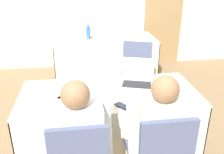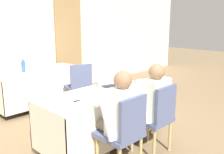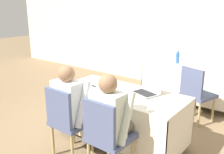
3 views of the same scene
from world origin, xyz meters
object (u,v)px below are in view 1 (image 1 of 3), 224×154
at_px(person_white_shirt, 157,131).
at_px(laptop, 137,80).
at_px(water_bottle, 88,31).
at_px(person_checkered_shirt, 78,138).
at_px(cell_phone, 122,106).
at_px(chair_far_spare, 138,66).

bearing_deg(person_white_shirt, laptop, -90.02).
distance_m(laptop, water_bottle, 1.94).
relative_size(water_bottle, person_white_shirt, 0.24).
height_order(laptop, person_white_shirt, person_white_shirt).
xyz_separation_m(water_bottle, person_checkered_shirt, (-0.20, -2.63, -0.20)).
bearing_deg(cell_phone, person_white_shirt, -89.20).
distance_m(chair_far_spare, person_checkered_shirt, 2.04).
relative_size(water_bottle, chair_far_spare, 0.31).
height_order(chair_far_spare, person_white_shirt, person_white_shirt).
xyz_separation_m(cell_phone, water_bottle, (-0.18, 2.32, 0.13)).
bearing_deg(person_checkered_shirt, laptop, -130.13).
bearing_deg(person_white_shirt, water_bottle, -81.08).
xyz_separation_m(laptop, person_white_shirt, (-0.00, -0.73, -0.11)).
bearing_deg(cell_phone, person_checkered_shirt, -177.64).
xyz_separation_m(laptop, water_bottle, (-0.41, 1.90, 0.08)).
relative_size(laptop, person_checkered_shirt, 0.34).
distance_m(laptop, person_checkered_shirt, 0.96).
height_order(cell_phone, person_white_shirt, person_white_shirt).
height_order(water_bottle, person_white_shirt, person_white_shirt).
bearing_deg(water_bottle, cell_phone, -85.54).
bearing_deg(laptop, person_white_shirt, -72.68).
bearing_deg(laptop, cell_phone, -101.29).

